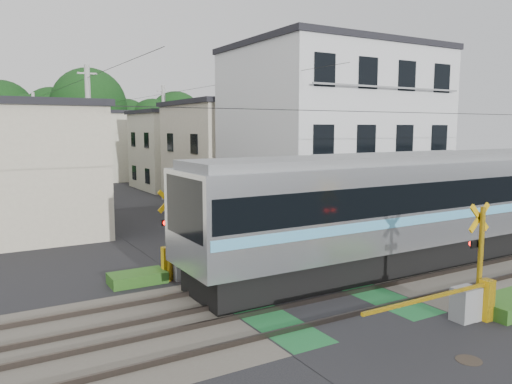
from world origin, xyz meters
TOP-DOWN VIEW (x-y plane):
  - ground at (0.00, 0.00)m, footprint 120.00×120.00m
  - track_bed at (0.00, 0.00)m, footprint 120.00×120.00m
  - commuter_train at (6.43, 1.20)m, footprint 19.74×3.11m
  - crossing_signal_near at (2.59, -3.65)m, footprint 4.74×0.65m
  - crossing_signal_far at (-2.59, 3.65)m, footprint 4.74×0.65m
  - apartment_block at (8.50, 9.49)m, footprint 10.20×8.36m
  - houses_row at (0.25, 25.92)m, footprint 22.07×31.35m
  - tree_hill at (-0.84, 48.22)m, footprint 40.00×13.83m
  - catenary at (6.00, 0.03)m, footprint 60.00×5.04m
  - utility_poles at (-1.05, 23.01)m, footprint 7.90×42.00m
  - pedestrian at (0.54, 34.77)m, footprint 0.72×0.60m
  - manhole_cover at (0.59, -5.15)m, footprint 0.56×0.56m
  - weed_patches at (1.76, -0.09)m, footprint 10.25×8.80m

SIDE VIEW (x-z plane):
  - ground at x=0.00m, z-range 0.00..0.00m
  - manhole_cover at x=0.59m, z-range 0.00..0.02m
  - track_bed at x=0.00m, z-range -0.03..0.11m
  - weed_patches at x=1.76m, z-range -0.02..0.38m
  - crossing_signal_near at x=2.59m, z-range -0.83..2.25m
  - crossing_signal_far at x=-2.59m, z-range -0.83..2.25m
  - pedestrian at x=0.54m, z-range 0.00..1.67m
  - commuter_train at x=6.43m, z-range 0.12..4.22m
  - houses_row at x=0.25m, z-range -0.16..6.64m
  - catenary at x=6.00m, z-range 0.20..7.20m
  - utility_poles at x=-1.05m, z-range 0.08..8.08m
  - apartment_block at x=8.50m, z-range 0.01..9.31m
  - tree_hill at x=-0.84m, z-range -0.39..11.37m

